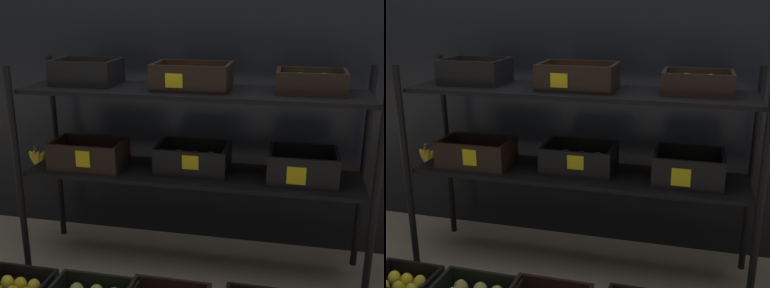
# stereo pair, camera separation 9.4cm
# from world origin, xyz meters

# --- Properties ---
(ground_plane) EXTENTS (10.00, 10.00, 0.00)m
(ground_plane) POSITION_xyz_m (0.00, 0.00, 0.00)
(ground_plane) COLOR gray
(storefront_wall) EXTENTS (4.02, 0.12, 1.78)m
(storefront_wall) POSITION_xyz_m (0.00, 0.39, 0.89)
(storefront_wall) COLOR black
(storefront_wall) RESTS_ON ground_plane
(display_rack) EXTENTS (1.74, 0.42, 1.04)m
(display_rack) POSITION_xyz_m (-0.00, 0.01, 0.71)
(display_rack) COLOR black
(display_rack) RESTS_ON ground_plane
(crate_ground_lemon) EXTENTS (0.31, 0.24, 0.11)m
(crate_ground_lemon) POSITION_xyz_m (-0.72, -0.44, 0.04)
(crate_ground_lemon) COLOR black
(crate_ground_lemon) RESTS_ON ground_plane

